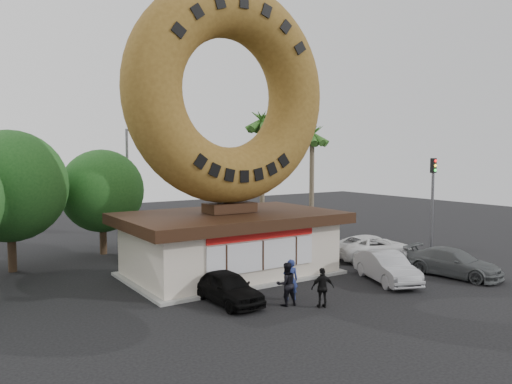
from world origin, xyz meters
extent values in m
plane|color=black|center=(0.00, 0.00, 0.00)|extent=(90.00, 90.00, 0.00)
cube|color=beige|center=(0.00, 6.00, 1.50)|extent=(10.00, 6.00, 3.00)
cube|color=#999993|center=(0.00, 6.00, 0.07)|extent=(10.60, 6.60, 0.15)
cube|color=#3F3F3F|center=(0.00, 6.00, 3.05)|extent=(10.00, 6.00, 0.10)
cube|color=black|center=(0.00, 6.00, 3.00)|extent=(11.20, 7.20, 0.55)
cube|color=silver|center=(0.00, 2.95, 1.55)|extent=(6.00, 0.12, 1.40)
cube|color=red|center=(0.00, 2.93, 2.55)|extent=(6.00, 0.10, 0.45)
cube|color=black|center=(0.00, 6.00, 3.55)|extent=(2.60, 1.40, 0.50)
torus|color=olive|center=(0.00, 6.00, 9.47)|extent=(11.34, 2.89, 11.34)
cylinder|color=#473321|center=(-9.50, 13.00, 1.65)|extent=(0.44, 0.44, 3.30)
sphere|color=#1D4C1B|center=(-9.50, 13.00, 4.65)|extent=(6.00, 6.00, 6.00)
cylinder|color=#473321|center=(-4.00, 15.00, 1.43)|extent=(0.44, 0.44, 2.86)
sphere|color=#1D4C1B|center=(-4.00, 15.00, 4.03)|extent=(5.20, 5.20, 5.20)
cylinder|color=#726651|center=(7.50, 14.00, 4.50)|extent=(0.36, 0.36, 9.00)
cylinder|color=#726651|center=(11.00, 12.50, 4.00)|extent=(0.36, 0.36, 8.00)
cylinder|color=#59595E|center=(-2.00, 16.00, 4.00)|extent=(0.18, 0.18, 8.00)
cylinder|color=#59595E|center=(-1.10, 16.00, 7.90)|extent=(1.80, 0.12, 0.12)
cube|color=#59595E|center=(-0.20, 16.00, 7.85)|extent=(0.45, 0.20, 0.12)
cylinder|color=#59595E|center=(14.00, 4.00, 3.00)|extent=(0.18, 0.18, 6.00)
cube|color=black|center=(14.00, 4.00, 5.60)|extent=(0.30, 0.28, 0.95)
sphere|color=red|center=(14.00, 3.85, 5.90)|extent=(0.18, 0.18, 0.18)
sphere|color=yellow|center=(14.00, 3.85, 5.60)|extent=(0.18, 0.18, 0.18)
sphere|color=green|center=(14.00, 3.85, 5.30)|extent=(0.18, 0.18, 0.18)
imported|color=navy|center=(-0.12, 0.59, 0.90)|extent=(0.77, 0.65, 1.80)
imported|color=black|center=(-0.76, 0.05, 0.92)|extent=(1.01, 0.86, 1.83)
imported|color=black|center=(0.32, -1.02, 0.84)|extent=(1.06, 0.73, 1.67)
imported|color=black|center=(-2.64, 1.68, 0.68)|extent=(1.69, 4.03, 1.36)
imported|color=#97979B|center=(5.72, 0.37, 0.74)|extent=(3.00, 4.75, 1.48)
imported|color=#56595B|center=(9.50, -0.77, 0.71)|extent=(2.88, 5.18, 1.42)
imported|color=silver|center=(9.12, 4.49, 0.73)|extent=(5.59, 3.38, 1.45)
camera|label=1|loc=(-13.18, -16.39, 6.42)|focal=35.00mm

